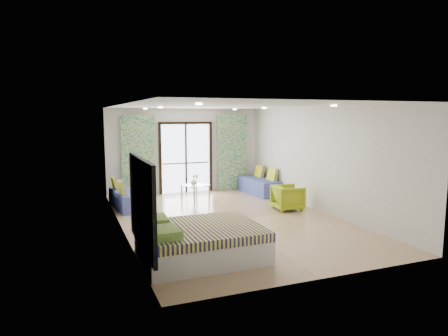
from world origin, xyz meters
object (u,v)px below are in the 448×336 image
object	(u,v)px
daybed_left	(127,199)
daybed_right	(260,185)
coffee_table	(195,187)
bed	(199,241)
armchair	(288,196)

from	to	relation	value
daybed_left	daybed_right	distance (m)	4.26
daybed_left	daybed_right	bearing A→B (deg)	0.88
coffee_table	bed	bearing A→B (deg)	-106.66
bed	daybed_left	size ratio (longest dim) A/B	1.18
daybed_right	armchair	world-z (taller)	daybed_right
coffee_table	armchair	size ratio (longest dim) A/B	1.19
armchair	coffee_table	bearing A→B (deg)	46.11
daybed_left	coffee_table	distance (m)	2.09
daybed_right	armchair	bearing A→B (deg)	-100.89
coffee_table	armchair	distance (m)	2.86
daybed_right	daybed_left	bearing A→B (deg)	-176.49
coffee_table	armchair	bearing A→B (deg)	-49.11
daybed_left	coffee_table	world-z (taller)	daybed_left
daybed_left	coffee_table	size ratio (longest dim) A/B	2.02
daybed_left	armchair	size ratio (longest dim) A/B	2.41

